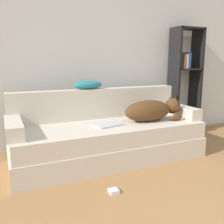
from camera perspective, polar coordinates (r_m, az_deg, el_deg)
name	(u,v)px	position (r m, az deg, el deg)	size (l,w,h in m)	color
wall_back	(92,40)	(3.37, -4.51, 16.12)	(7.00, 0.06, 2.70)	silver
couch	(109,142)	(2.80, -0.81, -6.79)	(2.09, 0.80, 0.40)	beige
couch_backrest	(98,103)	(3.01, -3.33, 1.98)	(2.05, 0.15, 0.35)	beige
couch_arm_left	(14,127)	(2.51, -21.58, -3.30)	(0.15, 0.61, 0.13)	beige
couch_arm_right	(180,111)	(3.22, 15.27, 0.25)	(0.15, 0.61, 0.13)	beige
dog	(153,110)	(2.89, 9.27, 0.45)	(0.72, 0.27, 0.26)	#513319
laptop	(107,125)	(2.67, -1.07, -2.89)	(0.33, 0.26, 0.02)	silver
throw_pillow	(88,85)	(2.95, -5.53, 6.17)	(0.34, 0.17, 0.10)	teal
bookshelf	(185,74)	(3.90, 16.30, 8.26)	(0.45, 0.26, 1.55)	black
power_adapter	(114,191)	(2.18, 0.36, -17.63)	(0.08, 0.08, 0.03)	silver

